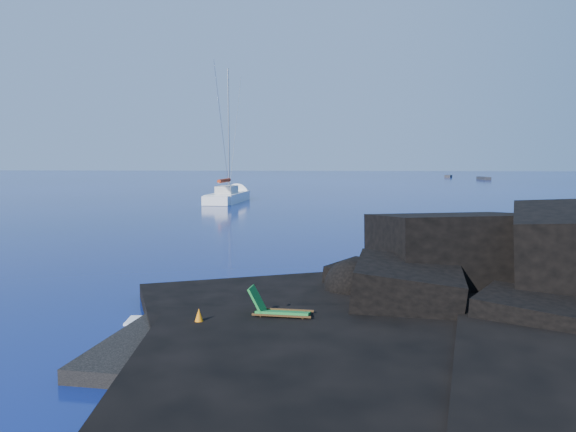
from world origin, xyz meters
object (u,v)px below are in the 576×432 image
sailboat (228,202)px  sunbather (222,324)px  marker_cone (199,320)px  distant_boat_b (484,180)px  deck_chair (283,305)px  distant_boat_a (448,177)px

sailboat → sunbather: bearing=-75.8°
marker_cone → distant_boat_b: size_ratio=0.13×
sunbather → distant_boat_b: (37.61, 114.91, -0.52)m
sailboat → marker_cone: sailboat is taller
deck_chair → distant_boat_a: size_ratio=0.37×
marker_cone → distant_boat_a: (33.49, 130.12, -0.66)m
distant_boat_a → distant_boat_b: 15.77m
deck_chair → sunbather: (-1.58, -0.55, -0.40)m
distant_boat_a → distant_boat_b: bearing=-53.7°
sailboat → deck_chair: size_ratio=8.95×
marker_cone → distant_boat_b: bearing=71.6°
distant_boat_b → marker_cone: bearing=-115.3°
sailboat → deck_chair: bearing=-73.8°
sunbather → distant_boat_a: sunbather is taller
deck_chair → distant_boat_a: 133.16m
sailboat → distant_boat_a: size_ratio=3.28×
marker_cone → distant_boat_a: marker_cone is taller
deck_chair → marker_cone: (-2.14, -0.71, -0.26)m
sailboat → distant_boat_b: size_ratio=3.02×
deck_chair → sailboat: bearing=107.7°
distant_boat_a → deck_chair: bearing=-84.6°
sunbather → deck_chair: bearing=17.4°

